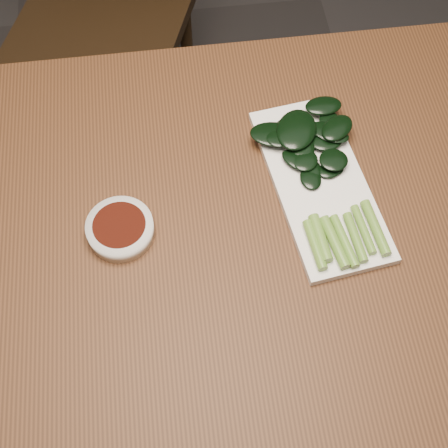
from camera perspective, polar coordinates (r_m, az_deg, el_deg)
ground at (r=1.68m, az=-0.88°, el=-13.04°), size 6.00×6.00×0.00m
table at (r=1.04m, az=-1.38°, el=-2.68°), size 1.40×0.80×0.75m
sauce_bowl at (r=0.98m, az=-9.47°, el=-0.44°), size 0.10×0.10×0.03m
serving_plate at (r=1.03m, az=8.73°, el=3.66°), size 0.19×0.35×0.01m
gai_lan at (r=1.03m, az=8.49°, el=5.61°), size 0.19×0.32×0.03m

